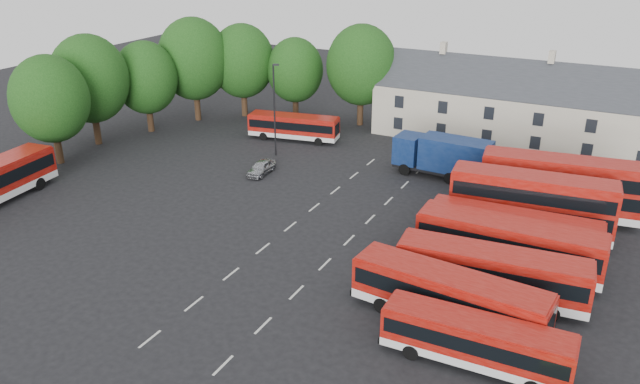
{
  "coord_description": "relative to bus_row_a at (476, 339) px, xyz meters",
  "views": [
    {
      "loc": [
        21.71,
        -35.4,
        21.42
      ],
      "look_at": [
        1.3,
        4.51,
        2.2
      ],
      "focal_mm": 35.0,
      "sensor_mm": 36.0,
      "label": 1
    }
  ],
  "objects": [
    {
      "name": "bus_row_b",
      "position": [
        -2.37,
        3.1,
        0.27
      ],
      "size": [
        11.6,
        3.73,
        3.22
      ],
      "rotation": [
        0.0,
        0.0,
        -0.1
      ],
      "color": "silver",
      "rests_on": "ground"
    },
    {
      "name": "bus_row_a",
      "position": [
        0.0,
        0.0,
        0.0
      ],
      "size": [
        9.83,
        2.45,
        2.77
      ],
      "rotation": [
        0.0,
        0.0,
        0.02
      ],
      "color": "silver",
      "rests_on": "ground"
    },
    {
      "name": "bus_row_c",
      "position": [
        -0.79,
        6.88,
        0.3
      ],
      "size": [
        11.73,
        3.66,
        3.26
      ],
      "rotation": [
        0.0,
        0.0,
        0.09
      ],
      "color": "silver",
      "rests_on": "ground"
    },
    {
      "name": "treeline",
      "position": [
        -37.51,
        27.28,
        5.02
      ],
      "size": [
        29.92,
        32.59,
        12.01
      ],
      "color": "black",
      "rests_on": "ground"
    },
    {
      "name": "bus_north",
      "position": [
        -26.86,
        28.45,
        -0.01
      ],
      "size": [
        9.97,
        3.9,
        2.75
      ],
      "rotation": [
        0.0,
        0.0,
        0.18
      ],
      "color": "silver",
      "rests_on": "ground"
    },
    {
      "name": "bus_row_e",
      "position": [
        -0.7,
        12.92,
        0.3
      ],
      "size": [
        11.69,
        3.25,
        3.27
      ],
      "rotation": [
        0.0,
        0.0,
        0.05
      ],
      "color": "silver",
      "rests_on": "ground"
    },
    {
      "name": "bus_row_d",
      "position": [
        -0.61,
        11.01,
        0.4
      ],
      "size": [
        12.16,
        2.85,
        3.44
      ],
      "rotation": [
        0.0,
        0.0,
        0.0
      ],
      "color": "silver",
      "rests_on": "ground"
    },
    {
      "name": "terrace_houses",
      "position": [
        -2.77,
        37.91,
        2.2
      ],
      "size": [
        35.7,
        7.13,
        10.06
      ],
      "color": "beige",
      "rests_on": "ground"
    },
    {
      "name": "lamppost",
      "position": [
        -26.09,
        23.4,
        3.28
      ],
      "size": [
        0.64,
        0.4,
        9.26
      ],
      "rotation": [
        0.0,
        0.0,
        0.33
      ],
      "color": "black",
      "rests_on": "ground"
    },
    {
      "name": "bus_dd_north",
      "position": [
        1.17,
        21.2,
        1.14
      ],
      "size": [
        12.25,
        4.27,
        4.92
      ],
      "rotation": [
        0.0,
        0.0,
        0.13
      ],
      "color": "silver",
      "rests_on": "ground"
    },
    {
      "name": "lane_markings",
      "position": [
        -14.27,
        9.91,
        -1.66
      ],
      "size": [
        5.15,
        33.8,
        0.01
      ],
      "color": "beige",
      "rests_on": "ground"
    },
    {
      "name": "box_truck",
      "position": [
        -9.38,
        25.25,
        0.49
      ],
      "size": [
        8.89,
        3.23,
        3.83
      ],
      "rotation": [
        0.0,
        0.0,
        -0.06
      ],
      "color": "black",
      "rests_on": "ground"
    },
    {
      "name": "ground",
      "position": [
        -16.77,
        7.91,
        -1.66
      ],
      "size": [
        140.0,
        140.0,
        0.0
      ],
      "primitive_type": "plane",
      "color": "black",
      "rests_on": "ground"
    },
    {
      "name": "bus_dd_south",
      "position": [
        -0.26,
        16.86,
        1.06
      ],
      "size": [
        11.85,
        3.8,
        4.78
      ],
      "rotation": [
        0.0,
        0.0,
        0.1
      ],
      "color": "silver",
      "rests_on": "ground"
    },
    {
      "name": "silver_car",
      "position": [
        -24.65,
        18.32,
        -1.03
      ],
      "size": [
        1.7,
        3.81,
        1.27
      ],
      "primitive_type": "imported",
      "rotation": [
        0.0,
        0.0,
        0.05
      ],
      "color": "#9EA0A6",
      "rests_on": "ground"
    }
  ]
}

